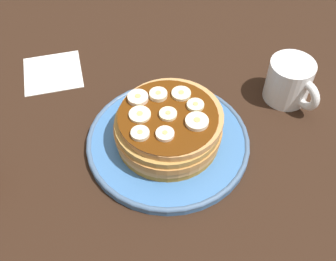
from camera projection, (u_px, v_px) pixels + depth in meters
The scene contains 14 objects.
ground_plane at pixel (168, 149), 70.46cm from camera, with size 140.00×140.00×3.00cm, color black.
plate at pixel (168, 141), 68.67cm from camera, with size 27.20×27.20×1.54cm.
pancake_stack at pixel (169, 127), 66.07cm from camera, with size 17.69×18.06×6.03cm.
banana_slice_0 at pixel (167, 113), 63.64cm from camera, with size 2.80×2.80×0.78cm.
banana_slice_1 at pixel (181, 94), 66.39cm from camera, with size 3.16×3.16×0.73cm.
banana_slice_2 at pixel (140, 115), 63.53cm from camera, with size 3.42×3.42×0.68cm.
banana_slice_3 at pixel (140, 134), 61.02cm from camera, with size 2.83×2.83×0.84cm.
banana_slice_4 at pixel (158, 95), 66.10cm from camera, with size 2.93×2.93×0.98cm.
banana_slice_5 at pixel (165, 134), 60.98cm from camera, with size 2.80×2.80×0.82cm.
banana_slice_6 at pixel (197, 122), 62.46cm from camera, with size 3.59×3.59×0.92cm.
banana_slice_7 at pixel (138, 98), 65.61cm from camera, with size 3.34×3.34×1.00cm.
banana_slice_8 at pixel (195, 105), 64.74cm from camera, with size 2.75×2.75×0.77cm.
coffee_mug at pixel (290, 81), 73.16cm from camera, with size 11.12×7.98×7.92cm.
napkin at pixel (53, 72), 80.46cm from camera, with size 11.00×11.00×0.30cm, color white.
Camera 1 is at (35.55, -23.23, 54.82)cm, focal length 43.92 mm.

